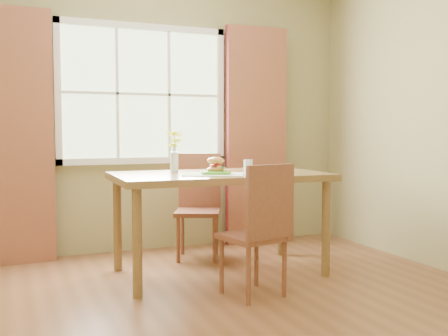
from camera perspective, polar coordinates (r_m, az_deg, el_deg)
room at (r=3.28m, az=-1.02°, el=7.54°), size 4.24×3.84×2.74m
window at (r=5.08m, az=-8.79°, el=7.94°), size 1.62×0.06×1.32m
curtain_left at (r=4.83m, az=-21.87°, el=3.15°), size 0.65×0.08×2.20m
curtain_right at (r=5.37m, az=3.53°, el=3.49°), size 0.65×0.08×2.20m
dining_table at (r=4.20m, az=-0.48°, el=-1.69°), size 1.69×0.97×0.82m
chair_near at (r=3.60m, az=3.94°, el=-6.22°), size 0.46×0.46×0.93m
chair_far at (r=4.79m, az=-2.78°, el=-3.55°), size 0.52×0.52×0.94m
placemat at (r=4.01m, az=-1.12°, el=-0.70°), size 0.55×0.49×0.01m
plate at (r=4.04m, az=-0.92°, el=-0.54°), size 0.29×0.29×0.01m
croissant_sandwich at (r=4.08m, az=-0.90°, el=0.37°), size 0.18×0.14×0.12m
water_glass at (r=4.20m, az=2.65°, el=0.16°), size 0.07×0.07×0.11m
flower_vase at (r=4.27m, az=-5.44°, el=2.28°), size 0.14×0.14×0.34m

